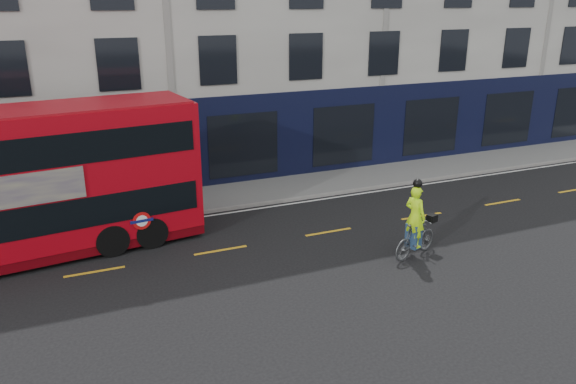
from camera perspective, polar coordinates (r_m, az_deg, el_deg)
ground at (r=17.57m, az=-5.46°, el=-7.83°), size 120.00×120.00×0.00m
pavement at (r=23.35m, az=-10.30°, el=-0.93°), size 60.00×3.00×0.12m
kerb at (r=21.97m, az=-9.42°, el=-2.16°), size 60.00×0.12×0.13m
building_terrace at (r=28.33m, az=-14.31°, el=17.64°), size 50.00×10.07×15.00m
road_edge_line at (r=21.72m, az=-9.22°, el=-2.57°), size 58.00×0.10×0.01m
lane_dashes at (r=18.86m, az=-6.85°, el=-5.90°), size 58.00×0.12×0.01m
bus at (r=19.25m, az=-26.77°, el=0.47°), size 12.10×4.06×4.79m
cyclist at (r=18.43m, az=12.82°, el=-3.86°), size 2.06×1.16×2.65m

